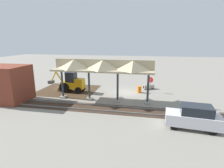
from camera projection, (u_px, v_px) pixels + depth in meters
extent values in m
plane|color=gray|center=(126.00, 93.00, 23.97)|extent=(120.00, 120.00, 0.00)
cube|color=#42301E|center=(68.00, 90.00, 25.30)|extent=(8.16, 7.00, 0.01)
cube|color=#9E998E|center=(147.00, 102.00, 20.01)|extent=(0.70, 0.70, 0.20)
cylinder|color=#2D383D|center=(148.00, 88.00, 19.60)|extent=(0.24, 0.24, 3.60)
cube|color=#9E998E|center=(117.00, 100.00, 20.66)|extent=(0.70, 0.70, 0.20)
cylinder|color=#2D383D|center=(118.00, 86.00, 20.25)|extent=(0.24, 0.24, 3.60)
cube|color=#9E998E|center=(90.00, 99.00, 21.31)|extent=(0.70, 0.70, 0.20)
cylinder|color=#2D383D|center=(89.00, 85.00, 20.90)|extent=(0.24, 0.24, 3.60)
cube|color=#9E998E|center=(63.00, 97.00, 21.96)|extent=(0.70, 0.70, 0.20)
cylinder|color=#2D383D|center=(62.00, 84.00, 21.55)|extent=(0.24, 0.24, 3.60)
cube|color=tan|center=(103.00, 70.00, 20.11)|extent=(11.59, 3.20, 0.20)
cube|color=tan|center=(103.00, 64.00, 19.95)|extent=(11.59, 0.20, 1.10)
pyramid|color=tan|center=(133.00, 65.00, 19.30)|extent=(3.12, 3.20, 1.10)
pyramid|color=tan|center=(103.00, 64.00, 19.95)|extent=(3.12, 3.20, 1.10)
pyramid|color=tan|center=(74.00, 63.00, 20.60)|extent=(3.12, 3.20, 1.10)
cube|color=slate|center=(120.00, 107.00, 18.73)|extent=(60.00, 0.08, 0.15)
cube|color=slate|center=(117.00, 112.00, 17.37)|extent=(60.00, 0.08, 0.15)
cube|color=#38281E|center=(119.00, 110.00, 18.06)|extent=(60.00, 2.58, 0.03)
cylinder|color=gray|center=(150.00, 85.00, 24.00)|extent=(0.06, 0.06, 1.96)
cylinder|color=red|center=(151.00, 80.00, 23.81)|extent=(0.71, 0.32, 0.76)
cube|color=orange|center=(73.00, 85.00, 24.26)|extent=(3.26, 1.47, 0.90)
cube|color=#1E262D|center=(71.00, 77.00, 24.03)|extent=(1.36, 1.24, 1.40)
cube|color=orange|center=(79.00, 81.00, 23.85)|extent=(1.21, 1.15, 0.50)
cylinder|color=black|center=(69.00, 85.00, 25.22)|extent=(1.41, 0.37, 1.40)
cylinder|color=black|center=(64.00, 88.00, 23.88)|extent=(1.41, 0.37, 1.40)
cylinder|color=black|center=(82.00, 88.00, 24.74)|extent=(0.91, 0.35, 0.90)
cylinder|color=black|center=(78.00, 90.00, 23.51)|extent=(0.91, 0.35, 0.90)
cylinder|color=orange|center=(59.00, 77.00, 24.48)|extent=(1.07, 0.24, 1.41)
cylinder|color=orange|center=(53.00, 77.00, 24.72)|extent=(1.02, 0.21, 1.59)
cube|color=#47474C|center=(51.00, 82.00, 25.00)|extent=(0.64, 0.83, 0.40)
cone|color=#42301E|center=(63.00, 89.00, 26.11)|extent=(5.72, 5.72, 1.29)
cylinder|color=#9E9384|center=(148.00, 87.00, 25.75)|extent=(1.73, 1.35, 0.70)
cylinder|color=black|center=(144.00, 87.00, 25.54)|extent=(0.23, 0.42, 0.46)
cube|color=brown|center=(7.00, 84.00, 20.41)|extent=(4.62, 3.84, 4.18)
cube|color=silver|center=(192.00, 119.00, 14.16)|extent=(4.35, 2.14, 0.95)
cube|color=#1E232B|center=(197.00, 110.00, 13.90)|extent=(2.49, 1.76, 0.73)
cylinder|color=black|center=(174.00, 126.00, 13.98)|extent=(0.62, 0.26, 0.60)
cylinder|color=black|center=(174.00, 119.00, 15.34)|extent=(0.62, 0.26, 0.60)
cylinder|color=black|center=(213.00, 131.00, 13.21)|extent=(0.62, 0.26, 0.60)
cylinder|color=black|center=(209.00, 123.00, 14.57)|extent=(0.62, 0.26, 0.60)
cylinder|color=orange|center=(139.00, 89.00, 23.98)|extent=(0.56, 0.56, 0.90)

